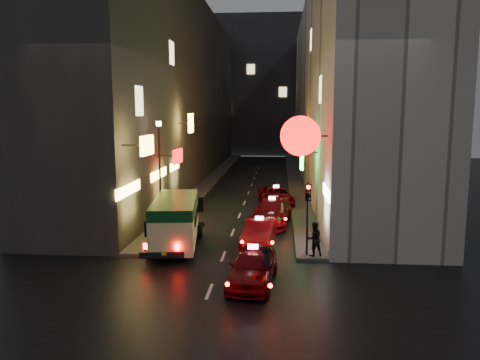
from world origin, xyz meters
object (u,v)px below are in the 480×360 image
(pedestrian_crossing, at_px, (266,265))
(lamp_post, at_px, (160,168))
(traffic_light, at_px, (308,203))
(minibus, at_px, (176,217))
(taxi_near, at_px, (253,263))

(pedestrian_crossing, xyz_separation_m, lamp_post, (-6.39, 8.57, 2.73))
(traffic_light, xyz_separation_m, lamp_post, (-8.20, 4.53, 1.04))
(traffic_light, distance_m, lamp_post, 9.42)
(minibus, distance_m, pedestrian_crossing, 7.19)
(minibus, xyz_separation_m, lamp_post, (-1.61, 3.24, 2.11))
(pedestrian_crossing, bearing_deg, traffic_light, -26.29)
(pedestrian_crossing, distance_m, traffic_light, 4.74)
(taxi_near, distance_m, pedestrian_crossing, 0.79)
(lamp_post, bearing_deg, minibus, -63.61)
(minibus, height_order, taxi_near, minibus)
(pedestrian_crossing, xyz_separation_m, traffic_light, (1.81, 4.04, 1.69))
(traffic_light, bearing_deg, lamp_post, 151.09)
(taxi_near, height_order, pedestrian_crossing, pedestrian_crossing)
(taxi_near, height_order, traffic_light, traffic_light)
(minibus, bearing_deg, taxi_near, -48.55)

